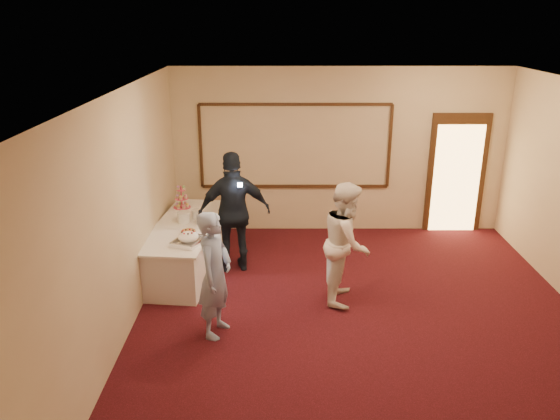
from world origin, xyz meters
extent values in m
plane|color=black|center=(0.00, 0.00, 0.00)|extent=(7.00, 7.00, 0.00)
cube|color=beige|center=(0.00, 3.50, 1.50)|extent=(6.00, 0.04, 3.00)
cube|color=beige|center=(-3.00, 0.00, 1.50)|extent=(0.04, 7.00, 3.00)
cube|color=white|center=(0.00, 0.00, 3.00)|extent=(6.00, 7.00, 0.04)
cube|color=black|center=(-0.80, 3.47, 0.85)|extent=(3.40, 0.04, 0.05)
cube|color=black|center=(-0.80, 3.47, 2.35)|extent=(3.40, 0.04, 0.05)
cube|color=black|center=(-2.50, 3.47, 1.60)|extent=(0.05, 0.04, 1.50)
cube|color=black|center=(0.90, 3.47, 1.60)|extent=(0.05, 0.04, 1.50)
cube|color=black|center=(2.15, 3.46, 1.10)|extent=(1.05, 0.06, 2.20)
cube|color=#FFBF66|center=(2.15, 3.43, 1.00)|extent=(0.85, 0.02, 2.00)
cube|color=white|center=(-2.53, 1.74, 0.37)|extent=(1.06, 2.36, 0.74)
cube|color=white|center=(-2.53, 1.74, 0.76)|extent=(1.18, 2.49, 0.03)
cube|color=silver|center=(-2.37, 0.98, 0.79)|extent=(0.49, 0.55, 0.04)
ellipsoid|color=white|center=(-2.37, 0.98, 0.88)|extent=(0.29, 0.29, 0.13)
cube|color=silver|center=(-2.27, 1.12, 0.81)|extent=(0.05, 0.31, 0.01)
cylinder|color=#D84669|center=(-2.72, 2.52, 0.96)|extent=(0.02, 0.02, 0.38)
cylinder|color=#D84669|center=(-2.72, 2.52, 0.78)|extent=(0.29, 0.29, 0.01)
cylinder|color=#D84669|center=(-2.72, 2.52, 0.93)|extent=(0.22, 0.22, 0.01)
cylinder|color=#D84669|center=(-2.72, 2.52, 1.08)|extent=(0.15, 0.15, 0.01)
cylinder|color=white|center=(-2.58, 1.83, 0.85)|extent=(0.19, 0.19, 0.16)
cylinder|color=white|center=(-2.58, 1.83, 0.94)|extent=(0.21, 0.21, 0.01)
cylinder|color=white|center=(-2.39, 2.00, 0.84)|extent=(0.17, 0.17, 0.14)
cylinder|color=white|center=(-2.39, 2.00, 0.91)|extent=(0.17, 0.17, 0.01)
cylinder|color=white|center=(-2.43, 1.34, 0.78)|extent=(0.26, 0.26, 0.01)
cylinder|color=brown|center=(-2.43, 1.34, 0.80)|extent=(0.22, 0.22, 0.04)
imported|color=#8EA5D7|center=(-1.88, -0.09, 0.82)|extent=(0.55, 0.68, 1.64)
imported|color=white|center=(-0.15, 0.80, 0.86)|extent=(0.80, 0.95, 1.72)
imported|color=black|center=(-1.78, 1.76, 0.96)|extent=(1.19, 0.67, 1.91)
cube|color=white|center=(-1.66, 1.54, 1.47)|extent=(0.08, 0.06, 0.05)
camera|label=1|loc=(-1.08, -6.13, 3.83)|focal=35.00mm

